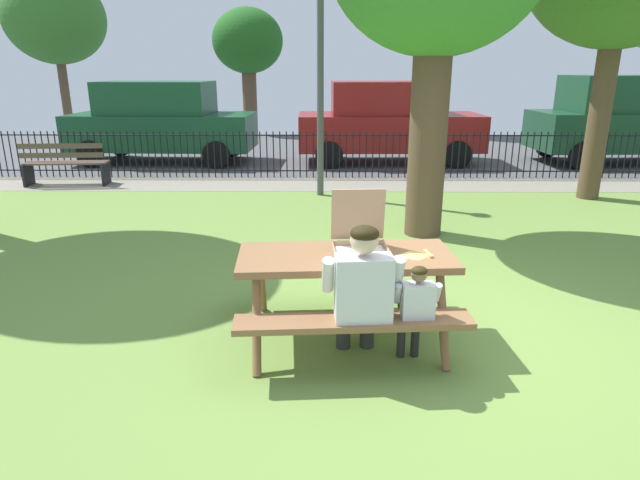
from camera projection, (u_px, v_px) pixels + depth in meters
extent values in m
cube|color=olive|center=(410.00, 270.00, 6.36)|extent=(28.00, 11.06, 0.02)
cube|color=gray|center=(375.00, 185.00, 10.96)|extent=(28.00, 1.40, 0.01)
cube|color=#515154|center=(361.00, 152.00, 15.17)|extent=(28.00, 7.43, 0.01)
cube|color=#8C613E|center=(346.00, 258.00, 4.54)|extent=(1.85, 0.88, 0.06)
cube|color=#8C613E|center=(354.00, 322.00, 4.06)|extent=(1.82, 0.40, 0.05)
cube|color=#8C613E|center=(339.00, 266.00, 5.21)|extent=(1.82, 0.40, 0.05)
cylinder|color=#8C613E|center=(257.00, 324.00, 4.23)|extent=(0.10, 0.44, 0.74)
cylinder|color=#8C613E|center=(261.00, 283.00, 5.01)|extent=(0.10, 0.44, 0.74)
cylinder|color=#8C613E|center=(443.00, 319.00, 4.31)|extent=(0.10, 0.44, 0.74)
cylinder|color=#8C613E|center=(419.00, 280.00, 5.10)|extent=(0.10, 0.44, 0.74)
cube|color=tan|center=(361.00, 254.00, 4.51)|extent=(0.49, 0.49, 0.01)
cube|color=silver|center=(361.00, 254.00, 4.51)|extent=(0.45, 0.45, 0.00)
cube|color=tan|center=(365.00, 260.00, 4.29)|extent=(0.46, 0.04, 0.04)
cube|color=tan|center=(358.00, 243.00, 4.72)|extent=(0.46, 0.04, 0.04)
cube|color=tan|center=(334.00, 252.00, 4.49)|extent=(0.04, 0.46, 0.04)
cube|color=tan|center=(388.00, 251.00, 4.52)|extent=(0.04, 0.46, 0.04)
cube|color=tan|center=(358.00, 214.00, 4.66)|extent=(0.47, 0.11, 0.46)
pyramid|color=#F2D869|center=(414.00, 255.00, 4.50)|extent=(0.27, 0.21, 0.01)
cube|color=tan|center=(428.00, 254.00, 4.52)|extent=(0.06, 0.19, 0.02)
cylinder|color=#2F2F2F|center=(343.00, 323.00, 4.53)|extent=(0.12, 0.12, 0.44)
cylinder|color=#2F2F2F|center=(347.00, 307.00, 4.25)|extent=(0.18, 0.43, 0.15)
cylinder|color=#2F2F2F|center=(367.00, 323.00, 4.54)|extent=(0.12, 0.12, 0.44)
cylinder|color=#2F2F2F|center=(372.00, 306.00, 4.26)|extent=(0.18, 0.43, 0.15)
cube|color=silver|center=(363.00, 290.00, 3.99)|extent=(0.43, 0.25, 0.52)
cylinder|color=silver|center=(328.00, 275.00, 3.99)|extent=(0.10, 0.21, 0.31)
cylinder|color=silver|center=(398.00, 273.00, 4.02)|extent=(0.10, 0.21, 0.31)
sphere|color=beige|center=(364.00, 240.00, 3.89)|extent=(0.21, 0.21, 0.21)
ellipsoid|color=black|center=(365.00, 234.00, 3.87)|extent=(0.21, 0.20, 0.12)
cylinder|color=#262626|center=(401.00, 332.00, 4.39)|extent=(0.07, 0.07, 0.44)
cylinder|color=#262626|center=(406.00, 312.00, 4.20)|extent=(0.10, 0.25, 0.09)
cylinder|color=#262626|center=(415.00, 331.00, 4.39)|extent=(0.07, 0.07, 0.44)
cylinder|color=#262626|center=(421.00, 311.00, 4.20)|extent=(0.10, 0.25, 0.09)
cube|color=silver|center=(418.00, 302.00, 4.05)|extent=(0.25, 0.14, 0.30)
cylinder|color=silver|center=(398.00, 294.00, 4.05)|extent=(0.06, 0.12, 0.18)
cylinder|color=silver|center=(437.00, 293.00, 4.06)|extent=(0.06, 0.12, 0.18)
sphere|color=#8C6647|center=(419.00, 274.00, 3.99)|extent=(0.12, 0.12, 0.12)
ellipsoid|color=#31280F|center=(420.00, 271.00, 3.98)|extent=(0.12, 0.12, 0.07)
cylinder|color=black|center=(373.00, 135.00, 11.35)|extent=(22.04, 0.03, 0.03)
cylinder|color=black|center=(372.00, 171.00, 11.58)|extent=(22.04, 0.03, 0.03)
cylinder|color=black|center=(5.00, 154.00, 11.57)|extent=(0.02, 0.02, 0.98)
cylinder|color=black|center=(11.00, 154.00, 11.56)|extent=(0.02, 0.02, 0.98)
cylinder|color=black|center=(18.00, 154.00, 11.56)|extent=(0.02, 0.02, 0.98)
cylinder|color=black|center=(24.00, 154.00, 11.56)|extent=(0.02, 0.02, 0.98)
cylinder|color=black|center=(31.00, 154.00, 11.56)|extent=(0.02, 0.02, 0.98)
cylinder|color=black|center=(37.00, 154.00, 11.56)|extent=(0.02, 0.02, 0.98)
cylinder|color=black|center=(44.00, 154.00, 11.56)|extent=(0.02, 0.02, 0.98)
cylinder|color=black|center=(50.00, 154.00, 11.55)|extent=(0.02, 0.02, 0.98)
cylinder|color=black|center=(57.00, 154.00, 11.55)|extent=(0.02, 0.02, 0.98)
cylinder|color=black|center=(64.00, 154.00, 11.55)|extent=(0.02, 0.02, 0.98)
cylinder|color=black|center=(70.00, 154.00, 11.55)|extent=(0.02, 0.02, 0.98)
cylinder|color=black|center=(77.00, 154.00, 11.55)|extent=(0.02, 0.02, 0.98)
cylinder|color=black|center=(83.00, 154.00, 11.55)|extent=(0.02, 0.02, 0.98)
cylinder|color=black|center=(90.00, 154.00, 11.55)|extent=(0.02, 0.02, 0.98)
cylinder|color=black|center=(96.00, 154.00, 11.54)|extent=(0.02, 0.02, 0.98)
cylinder|color=black|center=(103.00, 154.00, 11.54)|extent=(0.02, 0.02, 0.98)
cylinder|color=black|center=(109.00, 154.00, 11.54)|extent=(0.02, 0.02, 0.98)
cylinder|color=black|center=(116.00, 154.00, 11.54)|extent=(0.02, 0.02, 0.98)
cylinder|color=black|center=(122.00, 154.00, 11.54)|extent=(0.02, 0.02, 0.98)
cylinder|color=black|center=(129.00, 154.00, 11.54)|extent=(0.02, 0.02, 0.98)
cylinder|color=black|center=(136.00, 154.00, 11.53)|extent=(0.02, 0.02, 0.98)
cylinder|color=black|center=(142.00, 154.00, 11.53)|extent=(0.02, 0.02, 0.98)
cylinder|color=black|center=(149.00, 154.00, 11.53)|extent=(0.02, 0.02, 0.98)
cylinder|color=black|center=(155.00, 155.00, 11.53)|extent=(0.02, 0.02, 0.98)
cylinder|color=black|center=(162.00, 155.00, 11.53)|extent=(0.02, 0.02, 0.98)
cylinder|color=black|center=(168.00, 155.00, 11.53)|extent=(0.02, 0.02, 0.98)
cylinder|color=black|center=(175.00, 155.00, 11.53)|extent=(0.02, 0.02, 0.98)
cylinder|color=black|center=(181.00, 155.00, 11.52)|extent=(0.02, 0.02, 0.98)
cylinder|color=black|center=(188.00, 155.00, 11.52)|extent=(0.02, 0.02, 0.98)
cylinder|color=black|center=(195.00, 155.00, 11.52)|extent=(0.02, 0.02, 0.98)
cylinder|color=black|center=(201.00, 155.00, 11.52)|extent=(0.02, 0.02, 0.98)
cylinder|color=black|center=(208.00, 155.00, 11.52)|extent=(0.02, 0.02, 0.98)
cylinder|color=black|center=(214.00, 155.00, 11.52)|extent=(0.02, 0.02, 0.98)
cylinder|color=black|center=(221.00, 155.00, 11.51)|extent=(0.02, 0.02, 0.98)
cylinder|color=black|center=(227.00, 155.00, 11.51)|extent=(0.02, 0.02, 0.98)
cylinder|color=black|center=(234.00, 155.00, 11.51)|extent=(0.02, 0.02, 0.98)
cylinder|color=black|center=(241.00, 155.00, 11.51)|extent=(0.02, 0.02, 0.98)
cylinder|color=black|center=(247.00, 155.00, 11.51)|extent=(0.02, 0.02, 0.98)
cylinder|color=black|center=(254.00, 155.00, 11.51)|extent=(0.02, 0.02, 0.98)
cylinder|color=black|center=(260.00, 155.00, 11.50)|extent=(0.02, 0.02, 0.98)
cylinder|color=black|center=(267.00, 155.00, 11.50)|extent=(0.02, 0.02, 0.98)
cylinder|color=black|center=(274.00, 155.00, 11.50)|extent=(0.02, 0.02, 0.98)
cylinder|color=black|center=(280.00, 155.00, 11.50)|extent=(0.02, 0.02, 0.98)
cylinder|color=black|center=(287.00, 155.00, 11.50)|extent=(0.02, 0.02, 0.98)
cylinder|color=black|center=(293.00, 155.00, 11.50)|extent=(0.02, 0.02, 0.98)
cylinder|color=black|center=(300.00, 155.00, 11.50)|extent=(0.02, 0.02, 0.98)
cylinder|color=black|center=(307.00, 155.00, 11.49)|extent=(0.02, 0.02, 0.98)
cylinder|color=black|center=(313.00, 155.00, 11.49)|extent=(0.02, 0.02, 0.98)
cylinder|color=black|center=(320.00, 155.00, 11.49)|extent=(0.02, 0.02, 0.98)
cylinder|color=black|center=(326.00, 155.00, 11.49)|extent=(0.02, 0.02, 0.98)
cylinder|color=black|center=(333.00, 155.00, 11.49)|extent=(0.02, 0.02, 0.98)
cylinder|color=black|center=(340.00, 155.00, 11.49)|extent=(0.02, 0.02, 0.98)
cylinder|color=black|center=(346.00, 155.00, 11.48)|extent=(0.02, 0.02, 0.98)
cylinder|color=black|center=(353.00, 155.00, 11.48)|extent=(0.02, 0.02, 0.98)
cylinder|color=black|center=(359.00, 155.00, 11.48)|extent=(0.02, 0.02, 0.98)
cylinder|color=black|center=(366.00, 155.00, 11.48)|extent=(0.02, 0.02, 0.98)
cylinder|color=black|center=(373.00, 155.00, 11.48)|extent=(0.02, 0.02, 0.98)
cylinder|color=black|center=(379.00, 155.00, 11.48)|extent=(0.02, 0.02, 0.98)
cylinder|color=black|center=(386.00, 155.00, 11.48)|extent=(0.02, 0.02, 0.98)
cylinder|color=black|center=(393.00, 155.00, 11.47)|extent=(0.02, 0.02, 0.98)
cylinder|color=black|center=(399.00, 155.00, 11.47)|extent=(0.02, 0.02, 0.98)
cylinder|color=black|center=(406.00, 155.00, 11.47)|extent=(0.02, 0.02, 0.98)
cylinder|color=black|center=(412.00, 155.00, 11.47)|extent=(0.02, 0.02, 0.98)
cylinder|color=black|center=(419.00, 155.00, 11.47)|extent=(0.02, 0.02, 0.98)
cylinder|color=black|center=(426.00, 155.00, 11.47)|extent=(0.02, 0.02, 0.98)
cylinder|color=black|center=(432.00, 155.00, 11.46)|extent=(0.02, 0.02, 0.98)
cylinder|color=black|center=(439.00, 155.00, 11.46)|extent=(0.02, 0.02, 0.98)
cylinder|color=black|center=(446.00, 155.00, 11.46)|extent=(0.02, 0.02, 0.98)
cylinder|color=black|center=(452.00, 155.00, 11.46)|extent=(0.02, 0.02, 0.98)
cylinder|color=black|center=(459.00, 155.00, 11.46)|extent=(0.02, 0.02, 0.98)
cylinder|color=black|center=(466.00, 155.00, 11.46)|extent=(0.02, 0.02, 0.98)
cylinder|color=black|center=(472.00, 155.00, 11.46)|extent=(0.02, 0.02, 0.98)
cylinder|color=black|center=(479.00, 155.00, 11.45)|extent=(0.02, 0.02, 0.98)
cylinder|color=black|center=(485.00, 155.00, 11.45)|extent=(0.02, 0.02, 0.98)
cylinder|color=black|center=(492.00, 155.00, 11.45)|extent=(0.02, 0.02, 0.98)
cylinder|color=black|center=(499.00, 155.00, 11.45)|extent=(0.02, 0.02, 0.98)
cylinder|color=black|center=(505.00, 155.00, 11.45)|extent=(0.02, 0.02, 0.98)
cylinder|color=black|center=(512.00, 155.00, 11.45)|extent=(0.02, 0.02, 0.98)
cylinder|color=black|center=(519.00, 155.00, 11.44)|extent=(0.02, 0.02, 0.98)
cylinder|color=black|center=(525.00, 155.00, 11.44)|extent=(0.02, 0.02, 0.98)
cylinder|color=black|center=(532.00, 155.00, 11.44)|extent=(0.02, 0.02, 0.98)
cylinder|color=black|center=(539.00, 155.00, 11.44)|extent=(0.02, 0.02, 0.98)
cylinder|color=black|center=(545.00, 155.00, 11.44)|extent=(0.02, 0.02, 0.98)
cylinder|color=black|center=(552.00, 155.00, 11.44)|extent=(0.02, 0.02, 0.98)
cylinder|color=black|center=(559.00, 155.00, 11.44)|extent=(0.02, 0.02, 0.98)
cylinder|color=black|center=(565.00, 155.00, 11.43)|extent=(0.02, 0.02, 0.98)
cylinder|color=black|center=(572.00, 155.00, 11.43)|extent=(0.02, 0.02, 0.98)
cylinder|color=black|center=(579.00, 155.00, 11.43)|extent=(0.02, 0.02, 0.98)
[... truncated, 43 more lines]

